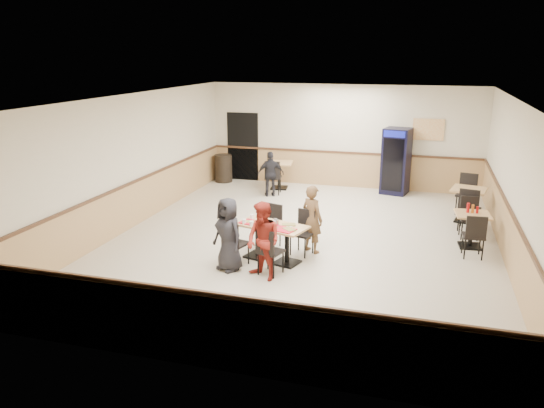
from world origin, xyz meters
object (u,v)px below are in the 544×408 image
(main_table, at_px, (272,237))
(trash_bin, at_px, (223,168))
(back_table, at_px, (279,171))
(pepsi_cooler, at_px, (396,161))
(side_table_far, at_px, (468,200))
(diner_woman_right, at_px, (263,241))
(side_table_near, at_px, (472,225))
(lone_diner, at_px, (271,174))
(diner_woman_left, at_px, (228,234))
(diner_man_opposite, at_px, (312,219))

(main_table, xyz_separation_m, trash_bin, (-3.26, 5.80, -0.06))
(back_table, height_order, pepsi_cooler, pepsi_cooler)
(main_table, bearing_deg, side_table_far, 60.13)
(diner_woman_right, bearing_deg, side_table_far, 80.96)
(side_table_near, xyz_separation_m, trash_bin, (-6.98, 3.97, -0.06))
(side_table_near, height_order, trash_bin, trash_bin)
(lone_diner, relative_size, pepsi_cooler, 0.68)
(lone_diner, xyz_separation_m, side_table_far, (5.11, -0.93, -0.09))
(side_table_near, relative_size, trash_bin, 0.86)
(diner_woman_left, distance_m, lone_diner, 5.27)
(side_table_far, height_order, back_table, side_table_far)
(main_table, bearing_deg, side_table_near, 42.29)
(back_table, distance_m, trash_bin, 1.92)
(diner_man_opposite, xyz_separation_m, side_table_far, (3.11, 2.97, -0.15))
(side_table_far, bearing_deg, lone_diner, 169.68)
(diner_woman_right, distance_m, side_table_far, 5.80)
(diner_woman_left, xyz_separation_m, trash_bin, (-2.62, 6.47, -0.26))
(main_table, distance_m, lone_diner, 4.76)
(main_table, distance_m, diner_woman_left, 0.94)
(diner_woman_right, distance_m, side_table_near, 4.53)
(lone_diner, height_order, pepsi_cooler, pepsi_cooler)
(main_table, xyz_separation_m, diner_woman_right, (0.10, -0.87, 0.22))
(side_table_far, xyz_separation_m, pepsi_cooler, (-1.82, 2.22, 0.39))
(diner_woman_right, distance_m, pepsi_cooler, 6.97)
(lone_diner, distance_m, trash_bin, 2.27)
(diner_man_opposite, height_order, pepsi_cooler, pepsi_cooler)
(pepsi_cooler, relative_size, trash_bin, 2.20)
(pepsi_cooler, bearing_deg, trash_bin, -167.94)
(back_table, bearing_deg, side_table_far, -19.64)
(diner_woman_right, relative_size, trash_bin, 1.66)
(diner_woman_right, bearing_deg, main_table, 126.33)
(diner_man_opposite, relative_size, side_table_far, 1.54)
(lone_diner, bearing_deg, diner_man_opposite, 94.32)
(diner_woman_left, relative_size, pepsi_cooler, 0.74)
(lone_diner, height_order, back_table, lone_diner)
(lone_diner, relative_size, trash_bin, 1.49)
(trash_bin, bearing_deg, side_table_near, -29.63)
(back_table, height_order, trash_bin, trash_bin)
(main_table, height_order, back_table, back_table)
(pepsi_cooler, bearing_deg, side_table_near, -54.36)
(diner_woman_right, distance_m, diner_man_opposite, 1.63)
(lone_diner, height_order, side_table_near, lone_diner)
(main_table, bearing_deg, lone_diner, 122.73)
(diner_woman_right, relative_size, back_table, 1.68)
(trash_bin, bearing_deg, pepsi_cooler, 0.47)
(side_table_near, bearing_deg, lone_diner, 151.83)
(diner_woman_left, height_order, diner_woman_right, diner_woman_right)
(main_table, bearing_deg, back_table, 120.11)
(diner_man_opposite, height_order, trash_bin, diner_man_opposite)
(diner_woman_right, bearing_deg, trash_bin, 146.66)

